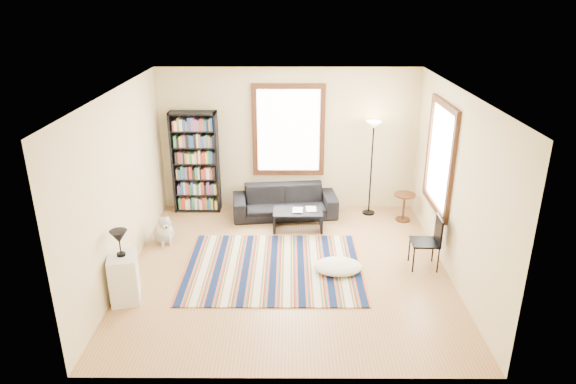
{
  "coord_description": "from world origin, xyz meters",
  "views": [
    {
      "loc": [
        0.03,
        -7.16,
        4.11
      ],
      "look_at": [
        0.0,
        0.5,
        1.1
      ],
      "focal_mm": 32.0,
      "sensor_mm": 36.0,
      "label": 1
    }
  ],
  "objects_px": {
    "floor_cushion": "(338,266)",
    "side_table": "(404,207)",
    "folding_chair": "(425,242)",
    "white_cabinet": "(124,278)",
    "bookshelf": "(196,162)",
    "floor_lamp": "(371,169)",
    "sofa": "(285,202)",
    "dog": "(164,228)",
    "coffee_table": "(298,220)"
  },
  "relations": [
    {
      "from": "side_table",
      "to": "white_cabinet",
      "type": "xyz_separation_m",
      "value": [
        -4.5,
        -2.72,
        0.08
      ]
    },
    {
      "from": "bookshelf",
      "to": "floor_lamp",
      "type": "xyz_separation_m",
      "value": [
        3.4,
        -0.17,
        -0.07
      ]
    },
    {
      "from": "coffee_table",
      "to": "dog",
      "type": "xyz_separation_m",
      "value": [
        -2.34,
        -0.55,
        0.09
      ]
    },
    {
      "from": "floor_cushion",
      "to": "white_cabinet",
      "type": "bearing_deg",
      "value": -165.92
    },
    {
      "from": "bookshelf",
      "to": "floor_lamp",
      "type": "height_order",
      "value": "bookshelf"
    },
    {
      "from": "folding_chair",
      "to": "white_cabinet",
      "type": "xyz_separation_m",
      "value": [
        -4.45,
        -0.95,
        -0.08
      ]
    },
    {
      "from": "floor_cushion",
      "to": "side_table",
      "type": "distance_m",
      "value": 2.42
    },
    {
      "from": "side_table",
      "to": "bookshelf",
      "type": "bearing_deg",
      "value": 173.0
    },
    {
      "from": "bookshelf",
      "to": "folding_chair",
      "type": "xyz_separation_m",
      "value": [
        3.96,
        -2.27,
        -0.57
      ]
    },
    {
      "from": "coffee_table",
      "to": "side_table",
      "type": "distance_m",
      "value": 2.06
    },
    {
      "from": "folding_chair",
      "to": "dog",
      "type": "height_order",
      "value": "folding_chair"
    },
    {
      "from": "floor_lamp",
      "to": "dog",
      "type": "distance_m",
      "value": 4.01
    },
    {
      "from": "coffee_table",
      "to": "floor_cushion",
      "type": "distance_m",
      "value": 1.68
    },
    {
      "from": "floor_cushion",
      "to": "folding_chair",
      "type": "height_order",
      "value": "folding_chair"
    },
    {
      "from": "folding_chair",
      "to": "dog",
      "type": "distance_m",
      "value": 4.4
    },
    {
      "from": "sofa",
      "to": "white_cabinet",
      "type": "distance_m",
      "value": 3.7
    },
    {
      "from": "sofa",
      "to": "dog",
      "type": "relative_size",
      "value": 3.67
    },
    {
      "from": "floor_lamp",
      "to": "side_table",
      "type": "xyz_separation_m",
      "value": [
        0.61,
        -0.32,
        -0.66
      ]
    },
    {
      "from": "side_table",
      "to": "floor_cushion",
      "type": "bearing_deg",
      "value": -125.94
    },
    {
      "from": "dog",
      "to": "sofa",
      "type": "bearing_deg",
      "value": 5.9
    },
    {
      "from": "folding_chair",
      "to": "dog",
      "type": "bearing_deg",
      "value": 170.98
    },
    {
      "from": "floor_cushion",
      "to": "dog",
      "type": "distance_m",
      "value": 3.12
    },
    {
      "from": "bookshelf",
      "to": "white_cabinet",
      "type": "relative_size",
      "value": 2.86
    },
    {
      "from": "bookshelf",
      "to": "floor_cushion",
      "type": "xyz_separation_m",
      "value": [
        2.59,
        -2.44,
        -0.91
      ]
    },
    {
      "from": "sofa",
      "to": "bookshelf",
      "type": "distance_m",
      "value": 1.9
    },
    {
      "from": "folding_chair",
      "to": "side_table",
      "type": "bearing_deg",
      "value": 90.37
    },
    {
      "from": "coffee_table",
      "to": "dog",
      "type": "distance_m",
      "value": 2.41
    },
    {
      "from": "bookshelf",
      "to": "coffee_table",
      "type": "distance_m",
      "value": 2.32
    },
    {
      "from": "bookshelf",
      "to": "white_cabinet",
      "type": "height_order",
      "value": "bookshelf"
    },
    {
      "from": "sofa",
      "to": "floor_lamp",
      "type": "bearing_deg",
      "value": -2.77
    },
    {
      "from": "floor_lamp",
      "to": "folding_chair",
      "type": "relative_size",
      "value": 2.16
    },
    {
      "from": "sofa",
      "to": "side_table",
      "type": "relative_size",
      "value": 3.7
    },
    {
      "from": "floor_cushion",
      "to": "white_cabinet",
      "type": "distance_m",
      "value": 3.19
    },
    {
      "from": "white_cabinet",
      "to": "dog",
      "type": "bearing_deg",
      "value": 72.16
    },
    {
      "from": "sofa",
      "to": "floor_lamp",
      "type": "distance_m",
      "value": 1.78
    },
    {
      "from": "side_table",
      "to": "dog",
      "type": "height_order",
      "value": "dog"
    },
    {
      "from": "side_table",
      "to": "dog",
      "type": "bearing_deg",
      "value": -167.83
    },
    {
      "from": "floor_lamp",
      "to": "dog",
      "type": "xyz_separation_m",
      "value": [
        -3.75,
        -1.26,
        -0.66
      ]
    },
    {
      "from": "folding_chair",
      "to": "dog",
      "type": "xyz_separation_m",
      "value": [
        -4.31,
        0.84,
        -0.16
      ]
    },
    {
      "from": "coffee_table",
      "to": "sofa",
      "type": "bearing_deg",
      "value": 111.97
    },
    {
      "from": "bookshelf",
      "to": "folding_chair",
      "type": "relative_size",
      "value": 2.33
    },
    {
      "from": "sofa",
      "to": "dog",
      "type": "xyz_separation_m",
      "value": [
        -2.09,
        -1.16,
        -0.02
      ]
    },
    {
      "from": "sofa",
      "to": "floor_cushion",
      "type": "distance_m",
      "value": 2.34
    },
    {
      "from": "side_table",
      "to": "white_cabinet",
      "type": "bearing_deg",
      "value": -148.81
    },
    {
      "from": "dog",
      "to": "white_cabinet",
      "type": "bearing_deg",
      "value": -117.55
    },
    {
      "from": "bookshelf",
      "to": "floor_lamp",
      "type": "distance_m",
      "value": 3.4
    },
    {
      "from": "floor_cushion",
      "to": "white_cabinet",
      "type": "xyz_separation_m",
      "value": [
        -3.09,
        -0.77,
        0.26
      ]
    },
    {
      "from": "coffee_table",
      "to": "folding_chair",
      "type": "relative_size",
      "value": 1.05
    },
    {
      "from": "coffee_table",
      "to": "dog",
      "type": "relative_size",
      "value": 1.65
    },
    {
      "from": "folding_chair",
      "to": "sofa",
      "type": "bearing_deg",
      "value": 139.94
    }
  ]
}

